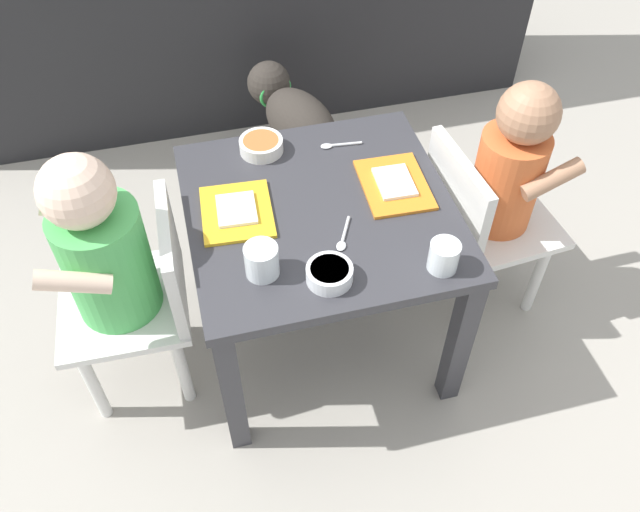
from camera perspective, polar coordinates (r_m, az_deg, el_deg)
ground_plane at (r=1.76m, az=0.00°, el=-6.39°), size 7.00×7.00×0.00m
dining_table at (r=1.47m, az=0.00°, el=2.10°), size 0.57×0.57×0.45m
seated_child_left at (r=1.42m, az=-17.72°, el=-0.16°), size 0.29×0.29×0.69m
seated_child_right at (r=1.60m, az=15.58°, el=6.42°), size 0.30×0.30×0.66m
dog at (r=2.06m, az=-2.29°, el=12.06°), size 0.26×0.41×0.33m
food_tray_left at (r=1.41m, az=-7.24°, el=3.87°), size 0.16×0.19×0.02m
food_tray_right at (r=1.47m, az=6.47°, el=6.23°), size 0.15×0.19×0.02m
water_cup_left at (r=1.30m, az=10.67°, el=-0.13°), size 0.06×0.06×0.06m
water_cup_right at (r=1.27m, az=-5.07°, el=-0.54°), size 0.07×0.07×0.07m
cereal_bowl_right_side at (r=1.26m, az=0.83°, el=-1.52°), size 0.09×0.09×0.03m
veggie_bowl_far at (r=1.56m, az=-5.13°, el=9.57°), size 0.10×0.10×0.03m
spoon_by_left_tray at (r=1.57m, az=1.48°, el=9.61°), size 0.10×0.02×0.01m
spoon_by_right_tray at (r=1.35m, az=2.05°, el=1.64°), size 0.06×0.09×0.01m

